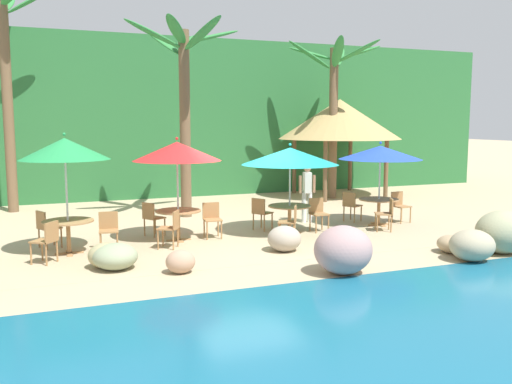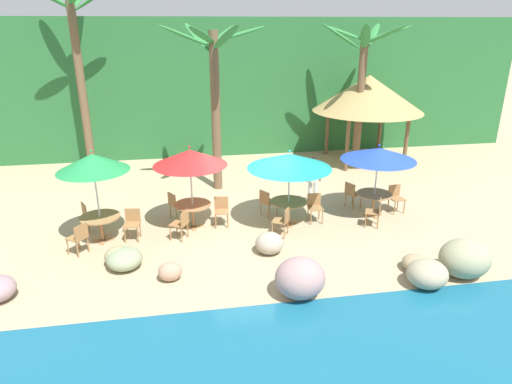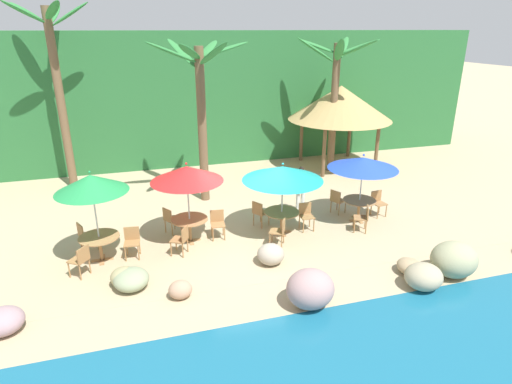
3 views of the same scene
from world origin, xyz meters
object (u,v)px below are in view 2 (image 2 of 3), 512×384
dining_table_teal (288,205)px  chair_teal_inland (267,201)px  palapa_hut (368,94)px  waiter_in_white (313,177)px  chair_red_inland (175,204)px  palm_tree_nearest (78,59)px  umbrella_red (190,158)px  chair_blue_inland (352,193)px  palm_tree_third (363,71)px  dining_table_blue (374,197)px  umbrella_blue (379,154)px  chair_red_left (181,223)px  chair_teal_seaward (315,206)px  umbrella_green (92,162)px  chair_green_inland (89,215)px  dining_table_red (193,208)px  palm_tree_second (214,79)px  chair_green_seaward (132,222)px  chair_blue_seaward (396,196)px  chair_green_left (79,237)px  umbrella_teal (290,161)px  chair_teal_left (283,220)px  dining_table_green (100,220)px

dining_table_teal → chair_teal_inland: chair_teal_inland is taller
palapa_hut → waiter_in_white: (-3.73, -4.70, -1.96)m
chair_red_inland → palm_tree_nearest: palm_tree_nearest is taller
umbrella_red → palm_tree_nearest: bearing=122.4°
chair_blue_inland → palm_tree_third: 6.00m
chair_teal_inland → dining_table_blue: (3.34, -0.49, 0.10)m
umbrella_blue → palm_tree_third: size_ratio=0.40×
chair_teal_inland → chair_red_inland: bearing=174.3°
umbrella_red → chair_red_left: 1.86m
chair_teal_seaward → waiter_in_white: size_ratio=0.51×
umbrella_green → chair_teal_seaward: size_ratio=3.04×
umbrella_blue → dining_table_teal: bearing=-176.3°
chair_green_inland → dining_table_red: 3.01m
chair_red_left → palm_tree_second: palm_tree_second is taller
chair_green_seaward → chair_green_inland: 1.50m
chair_blue_seaward → chair_green_left: bearing=-172.1°
umbrella_red → chair_teal_seaward: size_ratio=2.88×
umbrella_teal → chair_teal_left: umbrella_teal is taller
chair_green_seaward → dining_table_green: bearing=179.2°
umbrella_green → chair_teal_inland: umbrella_green is taller
chair_red_inland → waiter_in_white: bearing=4.5°
chair_green_inland → palm_tree_third: (10.15, 4.91, 3.42)m
chair_green_left → palm_tree_second: 6.93m
dining_table_green → chair_teal_left: chair_teal_left is taller
chair_red_inland → chair_green_left: bearing=-142.8°
chair_blue_inland → palm_tree_nearest: palm_tree_nearest is taller
umbrella_green → palapa_hut: bearing=31.1°
chair_blue_seaward → chair_red_inland: bearing=175.3°
dining_table_blue → palm_tree_third: bearing=74.2°
chair_red_inland → waiter_in_white: size_ratio=0.51×
waiter_in_white → chair_red_left: bearing=-157.3°
chair_blue_inland → chair_blue_seaward: bearing=-22.3°
chair_green_seaward → palm_tree_third: bearing=32.5°
dining_table_teal → chair_teal_left: bearing=-113.0°
palm_tree_second → palapa_hut: palm_tree_second is taller
umbrella_red → dining_table_red: umbrella_red is taller
dining_table_green → palm_tree_third: 11.71m
umbrella_teal → chair_teal_seaward: 1.72m
dining_table_green → chair_red_left: chair_red_left is taller
chair_green_inland → dining_table_blue: (8.66, -0.35, 0.10)m
palm_tree_third → palapa_hut: (0.58, 0.57, -0.99)m
chair_blue_inland → palm_tree_nearest: bearing=148.8°
umbrella_blue → palm_tree_second: palm_tree_second is taller
chair_green_seaward → chair_teal_left: bearing=-7.8°
chair_teal_seaward → palapa_hut: bearing=55.8°
chair_teal_inland → palm_tree_nearest: size_ratio=0.12×
dining_table_blue → palm_tree_third: size_ratio=0.19×
palm_tree_second → dining_table_green: bearing=-133.9°
umbrella_red → chair_red_left: (-0.34, -0.78, -1.65)m
dining_table_teal → dining_table_blue: bearing=3.7°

